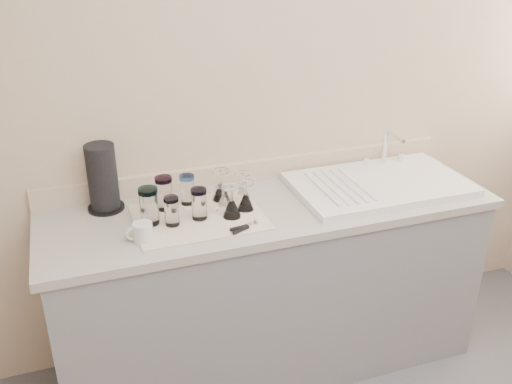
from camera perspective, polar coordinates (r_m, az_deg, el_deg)
name	(u,v)px	position (r m, az deg, el deg)	size (l,w,h in m)	color
room_envelope	(462,173)	(1.35, 19.93, 1.81)	(3.54, 3.50, 2.52)	#535258
counter_unit	(270,287)	(2.81, 1.44, -9.44)	(2.06, 0.62, 0.90)	slate
sink_unit	(379,184)	(2.80, 12.18, 0.82)	(0.82, 0.50, 0.22)	white
dish_towel	(199,217)	(2.48, -5.76, -2.50)	(0.55, 0.42, 0.01)	white
tumbler_cyan	(164,193)	(2.53, -9.16, -0.10)	(0.08, 0.08, 0.15)	white
tumbler_purple	(187,189)	(2.56, -6.89, 0.27)	(0.07, 0.07, 0.14)	white
tumbler_magenta	(149,206)	(2.41, -10.65, -1.38)	(0.08, 0.08, 0.16)	white
tumbler_blue	(172,211)	(2.39, -8.42, -1.88)	(0.06, 0.06, 0.13)	white
tumbler_lavender	(199,204)	(2.43, -5.71, -1.16)	(0.07, 0.07, 0.14)	white
goblet_back_left	(221,190)	(2.60, -3.52, 0.24)	(0.08, 0.08, 0.14)	white
goblet_back_right	(242,190)	(2.60, -1.37, 0.24)	(0.07, 0.07, 0.13)	white
goblet_front_left	(232,206)	(2.44, -2.44, -1.42)	(0.08, 0.08, 0.15)	white
goblet_front_right	(246,200)	(2.50, -1.05, -0.82)	(0.07, 0.07, 0.13)	white
goblet_extra	(223,201)	(2.50, -3.28, -0.95)	(0.07, 0.07, 0.12)	white
can_opener	(245,227)	(2.36, -1.13, -3.54)	(0.13, 0.07, 0.02)	silver
white_mug	(142,232)	(2.32, -11.30, -3.98)	(0.11, 0.08, 0.08)	silver
paper_towel_roll	(103,178)	(2.57, -15.08, 1.31)	(0.16, 0.16, 0.30)	black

